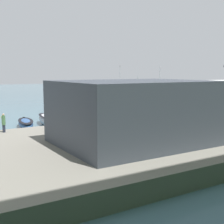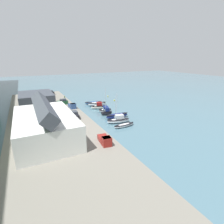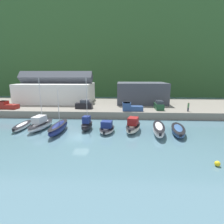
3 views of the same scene
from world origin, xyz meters
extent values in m
plane|color=slate|center=(0.00, 0.00, 0.00)|extent=(320.00, 320.00, 0.00)
cube|color=#335B2D|center=(0.00, 79.57, 20.99)|extent=(240.00, 57.10, 41.99)
cube|color=gray|center=(0.00, 23.18, 0.82)|extent=(90.93, 22.60, 1.64)
cube|color=white|center=(-12.93, 25.63, 4.45)|extent=(21.38, 12.26, 5.62)
cube|color=#474C56|center=(-12.93, 25.63, 9.09)|extent=(21.81, 3.66, 3.66)
cube|color=#3D424C|center=(12.52, 25.44, 4.62)|extent=(13.99, 10.94, 5.96)
cube|color=slate|center=(12.52, 20.04, 4.62)|extent=(13.29, 0.10, 3.57)
ellipsoid|color=silver|center=(-12.04, 4.20, 0.48)|extent=(2.19, 6.65, 0.95)
ellipsoid|color=black|center=(-12.04, 4.20, 0.81)|extent=(2.26, 6.78, 0.12)
cube|color=black|center=(-11.83, 1.10, 0.67)|extent=(0.38, 0.30, 0.56)
ellipsoid|color=white|center=(-8.34, 4.06, 0.67)|extent=(3.21, 7.36, 1.35)
ellipsoid|color=black|center=(-8.34, 4.06, 1.15)|extent=(3.32, 7.51, 0.12)
cube|color=silver|center=(-8.39, 3.70, 1.97)|extent=(1.98, 2.70, 1.24)
cube|color=#8CA5B2|center=(-8.18, 5.08, 1.78)|extent=(1.46, 0.32, 0.62)
cylinder|color=silver|center=(-8.26, 4.58, 5.35)|extent=(0.10, 0.10, 8.00)
ellipsoid|color=navy|center=(-4.37, 2.33, 0.85)|extent=(1.88, 7.97, 1.69)
ellipsoid|color=black|center=(-4.37, 2.33, 1.44)|extent=(1.95, 8.13, 0.12)
cylinder|color=silver|center=(-4.36, 2.92, 4.70)|extent=(0.10, 0.10, 6.01)
ellipsoid|color=black|center=(0.34, 4.01, 0.69)|extent=(2.08, 4.29, 1.39)
ellipsoid|color=black|center=(0.34, 4.01, 1.18)|extent=(2.16, 4.38, 0.12)
cube|color=navy|center=(0.32, 3.80, 2.01)|extent=(1.37, 1.58, 1.25)
cube|color=#8CA5B2|center=(0.42, 4.67, 1.83)|extent=(1.10, 0.23, 0.62)
cylinder|color=silver|center=(0.38, 4.32, 5.45)|extent=(0.10, 0.10, 8.11)
ellipsoid|color=silver|center=(4.14, 2.84, 0.48)|extent=(3.03, 4.90, 0.97)
ellipsoid|color=black|center=(4.14, 2.84, 0.82)|extent=(3.14, 5.00, 0.12)
cube|color=navy|center=(4.11, 2.62, 1.54)|extent=(2.01, 1.85, 1.14)
cube|color=#8CA5B2|center=(4.25, 3.56, 1.37)|extent=(1.62, 0.33, 0.57)
cube|color=black|center=(3.83, 0.68, 0.68)|extent=(0.40, 0.33, 0.56)
ellipsoid|color=white|center=(8.80, 3.50, 0.70)|extent=(3.71, 6.16, 1.41)
ellipsoid|color=black|center=(8.80, 3.50, 1.20)|extent=(3.82, 6.29, 0.12)
cube|color=maroon|center=(8.72, 3.23, 2.03)|extent=(2.12, 2.40, 1.25)
cube|color=#8CA5B2|center=(9.05, 4.34, 1.85)|extent=(1.42, 0.51, 0.63)
cube|color=black|center=(8.02, 0.87, 0.99)|extent=(0.42, 0.37, 0.56)
ellipsoid|color=silver|center=(13.07, 2.38, 0.85)|extent=(2.91, 7.75, 1.69)
ellipsoid|color=black|center=(13.07, 2.38, 1.44)|extent=(3.00, 7.91, 0.12)
cube|color=black|center=(12.56, -1.17, 1.19)|extent=(0.40, 0.33, 0.56)
ellipsoid|color=#33568E|center=(16.46, 2.74, 0.60)|extent=(3.49, 7.54, 1.20)
ellipsoid|color=black|center=(16.46, 2.74, 1.02)|extent=(3.61, 7.70, 0.12)
cube|color=black|center=(15.78, -0.65, 0.84)|extent=(0.41, 0.35, 0.56)
cube|color=#1E4C2D|center=(15.84, 16.02, 2.34)|extent=(1.83, 4.21, 1.40)
cube|color=#333842|center=(15.84, 15.71, 3.42)|extent=(1.55, 2.32, 0.76)
cube|color=black|center=(-2.63, 16.00, 2.34)|extent=(4.28, 2.00, 1.40)
cube|color=#333842|center=(-2.32, 15.98, 3.42)|extent=(2.38, 1.64, 0.76)
cube|color=maroon|center=(-20.69, 14.58, 2.19)|extent=(3.72, 2.39, 1.10)
cube|color=maroon|center=(-22.70, 14.82, 2.59)|extent=(2.10, 2.11, 1.90)
cube|color=#2D333D|center=(-22.70, 14.82, 3.29)|extent=(1.82, 1.98, 0.50)
cube|color=#2D4C84|center=(9.93, 13.84, 2.19)|extent=(3.54, 2.05, 1.10)
cube|color=#2D4C84|center=(7.91, 13.81, 2.59)|extent=(1.92, 1.93, 1.90)
cube|color=#2D333D|center=(7.91, 13.81, 3.29)|extent=(1.65, 1.82, 0.50)
cylinder|color=#232838|center=(22.04, 13.67, 2.06)|extent=(0.32, 0.32, 0.85)
cylinder|color=#4C7A4C|center=(22.04, 13.67, 3.01)|extent=(0.40, 0.40, 1.05)
sphere|color=tan|center=(22.04, 13.67, 3.66)|extent=(0.24, 0.24, 0.24)
sphere|color=yellow|center=(17.45, -8.10, 0.31)|extent=(0.62, 0.62, 0.62)
camera|label=1|loc=(29.74, 49.50, 8.46)|focal=50.00mm
camera|label=2|loc=(-52.73, 28.79, 19.49)|focal=28.00mm
camera|label=3|loc=(6.53, -26.55, 10.21)|focal=28.00mm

